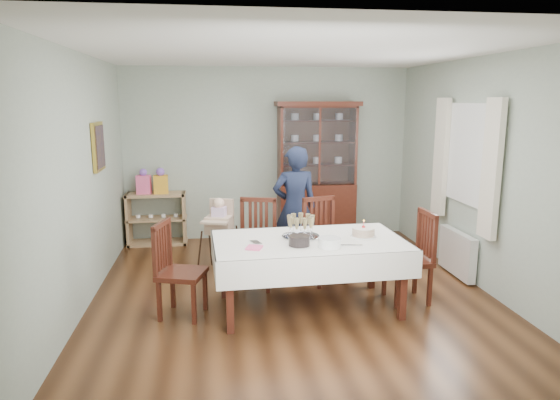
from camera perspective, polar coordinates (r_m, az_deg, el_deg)
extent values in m
plane|color=#593319|center=(5.88, 1.37, -10.57)|extent=(5.00, 5.00, 0.00)
plane|color=#9EAA99|center=(7.98, -1.42, 5.27)|extent=(4.50, 0.00, 4.50)
plane|color=#9EAA99|center=(5.62, -21.85, 1.89)|extent=(0.00, 5.00, 5.00)
plane|color=#9EAA99|center=(6.28, 22.18, 2.78)|extent=(0.00, 5.00, 5.00)
plane|color=white|center=(5.48, 1.51, 16.64)|extent=(5.00, 5.00, 0.00)
cube|color=#441B11|center=(5.26, 3.33, -4.97)|extent=(1.94, 1.12, 0.06)
cube|color=silver|center=(5.25, 3.33, -4.60)|extent=(2.04, 1.22, 0.01)
cube|color=#441B11|center=(8.01, 4.14, -1.26)|extent=(1.20, 0.45, 0.90)
cube|color=white|center=(7.66, 4.55, 6.12)|extent=(1.12, 0.01, 1.16)
cube|color=#441B11|center=(7.81, 4.32, 10.92)|extent=(1.30, 0.48, 0.07)
cube|color=tan|center=(8.02, -13.77, -4.72)|extent=(0.90, 0.38, 0.04)
cube|color=tan|center=(7.92, -13.90, -2.08)|extent=(0.90, 0.38, 0.03)
cube|color=tan|center=(7.84, -14.03, 0.62)|extent=(0.90, 0.38, 0.04)
cube|color=tan|center=(7.98, -16.90, -2.14)|extent=(0.04, 0.38, 0.80)
cube|color=tan|center=(7.89, -10.86, -2.01)|extent=(0.04, 0.38, 0.80)
cube|color=gold|center=(6.35, -20.06, 5.75)|extent=(0.04, 0.48, 0.58)
cube|color=white|center=(6.50, 20.78, 4.92)|extent=(0.04, 1.02, 1.22)
cube|color=silver|center=(5.95, 23.02, 3.25)|extent=(0.07, 0.30, 1.55)
cube|color=silver|center=(7.03, 17.91, 4.73)|extent=(0.07, 0.30, 1.55)
cube|color=white|center=(6.71, 19.58, -5.72)|extent=(0.10, 0.80, 0.55)
cube|color=#441B11|center=(5.95, -2.86, -5.45)|extent=(0.58, 0.58, 0.05)
cube|color=#441B11|center=(6.08, -2.49, -2.30)|extent=(0.44, 0.17, 0.55)
cube|color=#441B11|center=(6.12, 5.28, -5.09)|extent=(0.56, 0.56, 0.05)
cube|color=#441B11|center=(6.22, 4.42, -2.11)|extent=(0.43, 0.16, 0.54)
cube|color=#441B11|center=(5.25, -11.14, -8.28)|extent=(0.55, 0.55, 0.05)
cube|color=#441B11|center=(5.24, -13.32, -5.29)|extent=(0.16, 0.42, 0.52)
cube|color=#441B11|center=(5.70, 14.37, -6.71)|extent=(0.47, 0.47, 0.05)
cube|color=#441B11|center=(5.71, 16.41, -3.89)|extent=(0.05, 0.43, 0.53)
imported|color=black|center=(6.54, 1.71, -0.89)|extent=(0.62, 0.43, 1.62)
cube|color=tan|center=(6.49, -6.95, -2.81)|extent=(0.39, 0.37, 0.22)
cube|color=tan|center=(6.45, -6.99, -1.19)|extent=(0.32, 0.16, 0.26)
cube|color=tan|center=(6.47, -6.96, -2.16)|extent=(0.37, 0.25, 0.03)
cube|color=silver|center=(6.46, -6.98, -1.52)|extent=(0.20, 0.18, 0.17)
sphere|color=beige|center=(6.43, -7.01, -0.38)|extent=(0.14, 0.14, 0.14)
cylinder|color=silver|center=(5.31, 2.38, -4.26)|extent=(0.40, 0.40, 0.01)
torus|color=silver|center=(5.31, 2.38, -4.15)|extent=(0.40, 0.40, 0.02)
cylinder|color=white|center=(5.41, 9.50, -4.10)|extent=(0.27, 0.27, 0.02)
cylinder|color=brown|center=(5.40, 9.52, -3.60)|extent=(0.24, 0.24, 0.08)
cylinder|color=silver|center=(5.39, 9.53, -3.14)|extent=(0.24, 0.24, 0.01)
cylinder|color=#F24C4C|center=(5.38, 9.55, -2.72)|extent=(0.01, 0.01, 0.07)
sphere|color=yellow|center=(5.37, 9.56, -2.33)|extent=(0.02, 0.02, 0.02)
cylinder|color=black|center=(5.02, 2.22, -4.65)|extent=(0.26, 0.26, 0.10)
cylinder|color=white|center=(4.99, 5.66, -4.85)|extent=(0.29, 0.29, 0.10)
cube|color=#F75B90|center=(4.93, -2.97, -5.46)|extent=(0.19, 0.19, 0.02)
cube|color=silver|center=(5.07, 7.72, -5.13)|extent=(0.30, 0.07, 0.01)
cube|color=#F75B90|center=(7.82, -15.30, 1.72)|extent=(0.22, 0.15, 0.28)
sphere|color=#E533B2|center=(7.79, -15.38, 3.07)|extent=(0.11, 0.11, 0.11)
cube|color=gold|center=(7.79, -13.45, 1.75)|extent=(0.22, 0.16, 0.28)
sphere|color=#E533B2|center=(7.76, -13.52, 3.14)|extent=(0.13, 0.13, 0.13)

